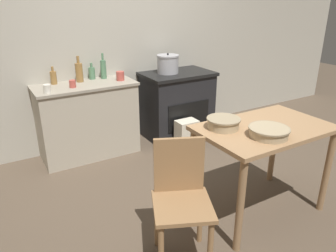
{
  "coord_description": "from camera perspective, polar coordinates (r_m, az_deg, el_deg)",
  "views": [
    {
      "loc": [
        -1.57,
        -2.25,
        1.79
      ],
      "look_at": [
        0.0,
        0.38,
        0.56
      ],
      "focal_mm": 35.0,
      "sensor_mm": 36.0,
      "label": 1
    }
  ],
  "objects": [
    {
      "name": "ground_plane",
      "position": [
        3.28,
        3.49,
        -11.36
      ],
      "size": [
        14.0,
        14.0,
        0.0
      ],
      "primitive_type": "plane",
      "color": "brown"
    },
    {
      "name": "wall_back",
      "position": [
        4.18,
        -8.74,
        14.48
      ],
      "size": [
        8.0,
        0.07,
        2.55
      ],
      "color": "#B2AD9E",
      "rests_on": "ground_plane"
    },
    {
      "name": "counter_cabinet",
      "position": [
        3.94,
        -13.79,
        1.02
      ],
      "size": [
        1.13,
        0.53,
        0.87
      ],
      "color": "#B2A893",
      "rests_on": "ground_plane"
    },
    {
      "name": "stove",
      "position": [
        4.38,
        1.55,
        3.78
      ],
      "size": [
        0.9,
        0.61,
        0.87
      ],
      "color": "black",
      "rests_on": "ground_plane"
    },
    {
      "name": "work_table",
      "position": [
        2.82,
        16.27,
        -2.42
      ],
      "size": [
        1.08,
        0.69,
        0.8
      ],
      "color": "#A87F56",
      "rests_on": "ground_plane"
    },
    {
      "name": "chair",
      "position": [
        2.34,
        2.29,
        -12.27
      ],
      "size": [
        0.53,
        0.53,
        0.88
      ],
      "rotation": [
        0.0,
        0.0,
        -0.42
      ],
      "color": "#997047",
      "rests_on": "ground_plane"
    },
    {
      "name": "flour_sack",
      "position": [
        4.07,
        3.26,
        -1.5
      ],
      "size": [
        0.26,
        0.18,
        0.37
      ],
      "primitive_type": "cube",
      "color": "beige",
      "rests_on": "ground_plane"
    },
    {
      "name": "stock_pot",
      "position": [
        4.2,
        -0.02,
        10.75
      ],
      "size": [
        0.28,
        0.28,
        0.25
      ],
      "color": "#A8A8AD",
      "rests_on": "stove"
    },
    {
      "name": "mixing_bowl_large",
      "position": [
        2.57,
        17.17,
        -0.93
      ],
      "size": [
        0.31,
        0.31,
        0.07
      ],
      "color": "tan",
      "rests_on": "work_table"
    },
    {
      "name": "mixing_bowl_small",
      "position": [
        2.64,
        9.63,
        0.58
      ],
      "size": [
        0.27,
        0.27,
        0.09
      ],
      "color": "tan",
      "rests_on": "work_table"
    },
    {
      "name": "bottle_far_left",
      "position": [
        3.9,
        -15.22,
        9.07
      ],
      "size": [
        0.08,
        0.08,
        0.29
      ],
      "color": "olive",
      "rests_on": "counter_cabinet"
    },
    {
      "name": "bottle_left",
      "position": [
        3.99,
        -11.19,
        9.73
      ],
      "size": [
        0.07,
        0.07,
        0.3
      ],
      "color": "#517F5B",
      "rests_on": "counter_cabinet"
    },
    {
      "name": "bottle_mid_left",
      "position": [
        3.89,
        -19.32,
        8.0
      ],
      "size": [
        0.07,
        0.07,
        0.2
      ],
      "color": "olive",
      "rests_on": "counter_cabinet"
    },
    {
      "name": "bottle_center_left",
      "position": [
        4.01,
        -13.12,
        8.99
      ],
      "size": [
        0.07,
        0.07,
        0.19
      ],
      "color": "#517F5B",
      "rests_on": "counter_cabinet"
    },
    {
      "name": "cup_center",
      "position": [
        3.56,
        -20.31,
        6.11
      ],
      "size": [
        0.07,
        0.07,
        0.08
      ],
      "primitive_type": "cylinder",
      "color": "silver",
      "rests_on": "counter_cabinet"
    },
    {
      "name": "cup_center_right",
      "position": [
        3.69,
        -16.29,
        7.07
      ],
      "size": [
        0.07,
        0.07,
        0.08
      ],
      "primitive_type": "cylinder",
      "color": "#B74C42",
      "rests_on": "counter_cabinet"
    },
    {
      "name": "cup_mid_right",
      "position": [
        3.89,
        -8.32,
        8.63
      ],
      "size": [
        0.09,
        0.09,
        0.1
      ],
      "primitive_type": "cylinder",
      "color": "#B74C42",
      "rests_on": "counter_cabinet"
    }
  ]
}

